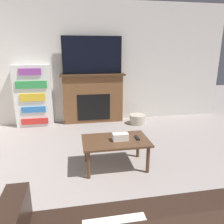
{
  "coord_description": "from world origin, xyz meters",
  "views": [
    {
      "loc": [
        -0.6,
        -0.37,
        1.66
      ],
      "look_at": [
        -0.02,
        2.8,
        0.74
      ],
      "focal_mm": 35.0,
      "sensor_mm": 36.0,
      "label": 1
    }
  ],
  "objects": [
    {
      "name": "bookshelf",
      "position": [
        -1.45,
        4.56,
        0.68
      ],
      "size": [
        0.78,
        0.29,
        1.35
      ],
      "color": "white",
      "rests_on": "ground_plane"
    },
    {
      "name": "tv",
      "position": [
        -0.14,
        4.57,
        1.54
      ],
      "size": [
        1.31,
        0.03,
        0.81
      ],
      "color": "black",
      "rests_on": "fireplace"
    },
    {
      "name": "remote_control",
      "position": [
        0.28,
        2.43,
        0.44
      ],
      "size": [
        0.04,
        0.15,
        0.02
      ],
      "color": "black",
      "rests_on": "coffee_table"
    },
    {
      "name": "wall_back",
      "position": [
        0.0,
        4.73,
        1.35
      ],
      "size": [
        6.15,
        0.06,
        2.7
      ],
      "color": "silver",
      "rests_on": "ground_plane"
    },
    {
      "name": "coffee_table",
      "position": [
        -0.03,
        2.45,
        0.37
      ],
      "size": [
        0.94,
        0.59,
        0.43
      ],
      "color": "brown",
      "rests_on": "ground_plane"
    },
    {
      "name": "fireplace",
      "position": [
        -0.14,
        4.59,
        0.57
      ],
      "size": [
        1.46,
        0.28,
        1.13
      ],
      "color": "brown",
      "rests_on": "ground_plane"
    },
    {
      "name": "tissue_box",
      "position": [
        0.03,
        2.42,
        0.48
      ],
      "size": [
        0.22,
        0.12,
        0.1
      ],
      "color": "white",
      "rests_on": "coffee_table"
    },
    {
      "name": "storage_basket",
      "position": [
        0.84,
        4.25,
        0.11
      ],
      "size": [
        0.36,
        0.36,
        0.21
      ],
      "color": "#BCB29E",
      "rests_on": "ground_plane"
    }
  ]
}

